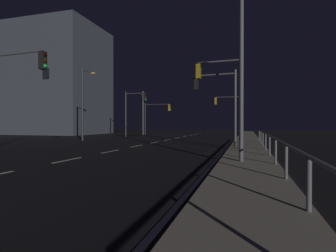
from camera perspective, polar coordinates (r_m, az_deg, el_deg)
The scene contains 15 objects.
ground_plane at distance 20.60m, azimuth -6.11°, elevation -4.15°, with size 112.00×112.00×0.00m, color black.
sidewalk_right at distance 19.04m, azimuth 16.52°, elevation -4.34°, with size 2.29×77.00×0.14m, color #9E937F.
lane_markings_center at distance 23.86m, azimuth -2.89°, elevation -3.50°, with size 0.14×50.00×0.01m.
lane_edge_line at distance 24.07m, azimuth 13.16°, elevation -3.48°, with size 0.14×53.00×0.01m.
traffic_light_overhead_east at distance 17.31m, azimuth 11.12°, elevation 8.47°, with size 2.94×0.42×5.68m.
traffic_light_mid_right at distance 34.73m, azimuth -7.19°, elevation 4.35°, with size 3.04×0.46×5.78m.
traffic_light_far_center at distance 19.41m, azimuth 10.24°, elevation 6.78°, with size 3.10×0.50×5.25m.
traffic_light_near_left at distance 17.77m, azimuth -31.18°, elevation 8.36°, with size 5.18×0.54×5.77m.
traffic_light_far_left at distance 37.71m, azimuth 12.84°, elevation 3.95°, with size 3.73×0.43×5.43m.
traffic_light_far_right at distance 40.74m, azimuth -2.39°, elevation 2.97°, with size 4.08×0.62×4.84m.
street_lamp_across_street at distance 11.71m, azimuth 17.12°, elevation 14.49°, with size 2.25×0.51×7.21m.
street_lamp_far_end at distance 27.66m, azimuth -17.30°, elevation 5.73°, with size 0.71×1.54×7.01m.
street_lamp_mid_block at distance 41.16m, azimuth -5.31°, elevation 3.77°, with size 1.14×2.26×6.54m.
barrier_fence at distance 12.35m, azimuth 21.22°, elevation -3.22°, with size 0.09×25.71×0.98m.
building_distant at distance 51.60m, azimuth -26.68°, elevation 8.18°, with size 24.12×11.63×17.24m.
Camera 1 is at (7.87, -1.47, 1.67)m, focal length 28.77 mm.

